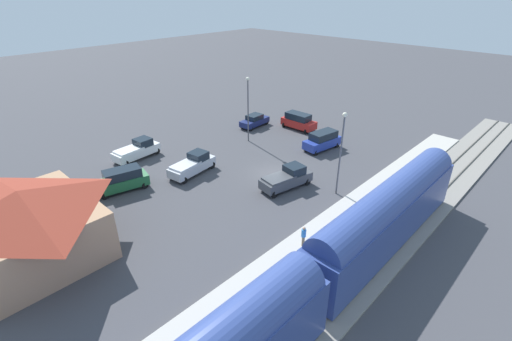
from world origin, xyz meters
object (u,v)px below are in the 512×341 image
Objects in this scene: pickup_white at (137,150)px; light_pole_near_platform at (341,145)px; pedestrian_on_platform at (304,235)px; suv_red at (298,121)px; sedan_navy at (255,121)px; passenger_train at (311,280)px; suv_green at (122,179)px; pickup_charcoal at (287,178)px; suv_blue at (322,140)px; pickup_silver at (193,165)px; light_pole_lot_center at (248,102)px; station_building at (27,224)px.

pickup_white is 23.30m from light_pole_near_platform.
pedestrian_on_platform is 0.35× the size of suv_red.
light_pole_near_platform reaches higher than sedan_navy.
passenger_train reaches higher than pedestrian_on_platform.
suv_green is at bearing 97.85° from sedan_navy.
pickup_charcoal is at bearing 123.72° from suv_red.
suv_green is 23.38m from suv_blue.
suv_green is 22.02m from sedan_navy.
pickup_white is 7.98m from pickup_silver.
suv_green is at bearing 41.62° from light_pole_near_platform.
suv_blue is (2.88, -10.35, 0.12)m from pickup_charcoal.
light_pole_lot_center is at bearing -13.08° from light_pole_near_platform.
pickup_white is 1.08× the size of suv_blue.
sedan_navy is 15.76m from pickup_silver.
pickup_silver is (20.20, -6.87, -1.83)m from passenger_train.
pickup_charcoal is at bearing -158.66° from pickup_white.
suv_red is 0.60× the size of light_pole_near_platform.
pickup_white is at bearing 21.34° from pickup_charcoal.
pickup_charcoal is (-11.32, -11.45, -0.12)m from suv_green.
suv_red is at bearing -145.17° from sedan_navy.
suv_blue and suv_red have the same top height.
pickup_white is at bearing -41.12° from suv_green.
light_pole_lot_center reaches higher than pickup_charcoal.
light_pole_lot_center is at bearing -27.96° from pickup_charcoal.
light_pole_near_platform is at bearing 156.70° from sedan_navy.
suv_green is 7.38m from pickup_white.
suv_green is at bearing 15.10° from pedestrian_on_platform.
passenger_train is 28.32m from light_pole_lot_center.
pedestrian_on_platform is 23.80m from pickup_white.
suv_red is 18.18m from light_pole_near_platform.
station_building is 1.82× the size of pickup_charcoal.
suv_blue is 11.39m from light_pole_near_platform.
sedan_navy is at bearing -54.83° from light_pole_lot_center.
light_pole_lot_center reaches higher than station_building.
station_building is at bearing 45.79° from pedestrian_on_platform.
suv_blue reaches higher than pickup_white.
pickup_white is at bearing 0.17° from pedestrian_on_platform.
light_pole_lot_center is at bearing -34.53° from pedestrian_on_platform.
station_building is 2.01× the size of suv_blue.
pedestrian_on_platform is 19.51m from suv_blue.
pickup_silver is at bearing 90.29° from suv_red.
pickup_charcoal is (-6.97, -20.80, -1.87)m from station_building.
pickup_charcoal reaches higher than sedan_navy.
station_building is at bearing 93.79° from suv_red.
pedestrian_on_platform is at bearing -179.83° from pickup_white.
suv_red is (-5.06, -3.52, 0.27)m from sedan_navy.
suv_green reaches higher than pickup_white.
passenger_train is 6.71× the size of pickup_charcoal.
pickup_charcoal is at bearing -134.68° from suv_green.
passenger_train is at bearing -179.90° from suv_green.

